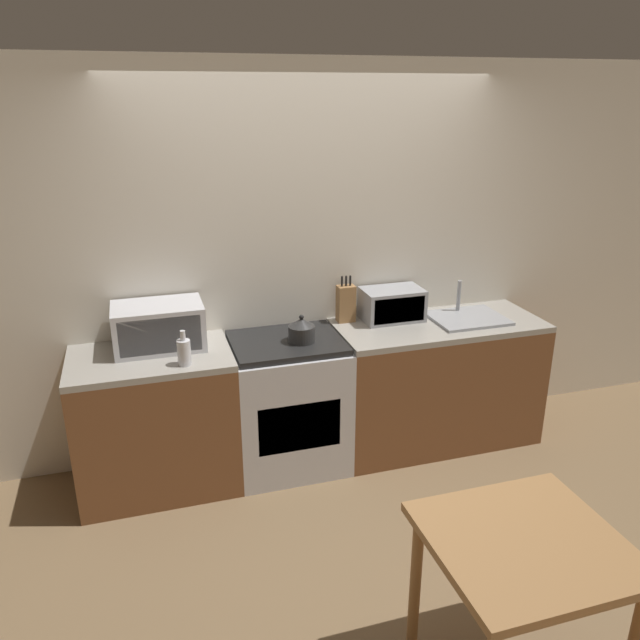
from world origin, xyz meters
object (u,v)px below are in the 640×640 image
Objects in this scene: stove_range at (288,403)px; microwave at (159,326)px; bottle at (184,352)px; dining_table at (523,563)px; toaster_oven at (392,304)px; kettle at (302,330)px.

stove_range is 1.66× the size of microwave.
dining_table is at bearing -56.90° from bottle.
dining_table is (-0.32, -2.09, -0.37)m from toaster_oven.
stove_range is at bearing 103.78° from dining_table.
toaster_oven reaches higher than stove_range.
dining_table is at bearing -98.64° from toaster_oven.
stove_range is at bearing -8.16° from microwave.
microwave is 2.43m from dining_table.
bottle is at bearing -68.79° from microwave.
bottle is 1.49m from toaster_oven.
microwave is at bearing 169.33° from kettle.
toaster_oven reaches higher than bottle.
kettle is at bearing -163.66° from toaster_oven.
kettle reaches higher than stove_range.
kettle is 0.43× the size of toaster_oven.
microwave is at bearing 121.47° from dining_table.
microwave reaches higher than kettle.
dining_table is at bearing -78.35° from kettle.
kettle is 0.88m from microwave.
stove_range is 4.25× the size of bottle.
kettle is 0.74m from toaster_oven.
toaster_oven is at bearing 1.61° from microwave.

